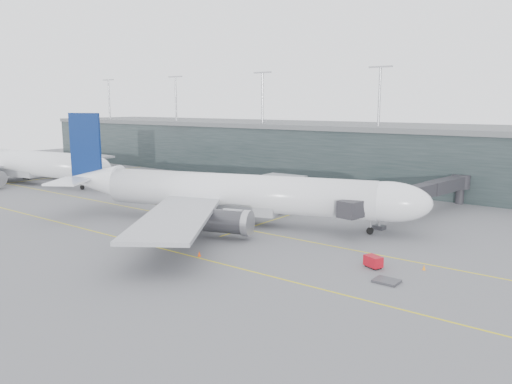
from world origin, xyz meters
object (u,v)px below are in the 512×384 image
Objects in this scene: second_aircraft at (18,163)px; jet_bridge at (416,192)px; gse_cart at (373,261)px; main_aircraft at (235,193)px.

jet_bridge is at bearing 4.91° from second_aircraft.
second_aircraft is at bearing -158.04° from jet_bridge.
main_aircraft is at bearing -170.98° from gse_cart.
gse_cart is (103.94, -8.32, -4.48)m from second_aircraft.
second_aircraft reaches higher than gse_cart.
second_aircraft is (-97.39, -24.21, 0.80)m from jet_bridge.
jet_bridge is at bearing 125.42° from gse_cart.
second_aircraft is at bearing -160.54° from gse_cart.
gse_cart is at bearing -13.63° from second_aircraft.
gse_cart is at bearing -33.22° from main_aircraft.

